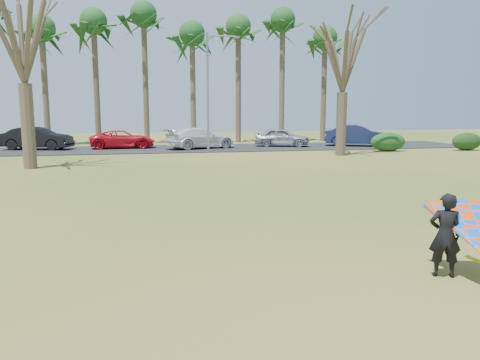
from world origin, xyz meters
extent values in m
plane|color=#2B5111|center=(0.00, 0.00, 0.00)|extent=(100.00, 100.00, 0.00)
cube|color=black|center=(0.00, 25.00, 0.03)|extent=(46.00, 7.00, 0.06)
cylinder|color=#4F3C2F|center=(-10.00, 31.00, 4.50)|extent=(0.48, 0.48, 9.00)
ellipsoid|color=#184519|center=(-10.00, 31.00, 9.30)|extent=(4.84, 4.84, 3.08)
cylinder|color=#46372A|center=(-6.00, 31.00, 4.85)|extent=(0.48, 0.48, 9.70)
ellipsoid|color=#1A4B1D|center=(-6.00, 31.00, 10.00)|extent=(4.84, 4.84, 3.08)
cylinder|color=brown|center=(-2.00, 31.00, 5.20)|extent=(0.48, 0.48, 10.40)
ellipsoid|color=#19481B|center=(-2.00, 31.00, 10.70)|extent=(4.84, 4.84, 3.08)
cylinder|color=brown|center=(2.00, 31.00, 4.50)|extent=(0.48, 0.48, 9.00)
ellipsoid|color=#17421B|center=(2.00, 31.00, 9.30)|extent=(4.84, 4.84, 3.08)
cylinder|color=#4D3B2E|center=(6.00, 31.00, 4.85)|extent=(0.48, 0.48, 9.70)
ellipsoid|color=#194719|center=(6.00, 31.00, 10.00)|extent=(4.84, 4.84, 3.08)
cylinder|color=brown|center=(10.00, 31.00, 5.20)|extent=(0.48, 0.48, 10.40)
ellipsoid|color=#184319|center=(10.00, 31.00, 10.70)|extent=(4.84, 4.84, 3.08)
cylinder|color=#46372A|center=(14.00, 31.00, 4.50)|extent=(0.48, 0.48, 9.00)
ellipsoid|color=#194619|center=(14.00, 31.00, 9.30)|extent=(4.84, 4.84, 3.08)
cylinder|color=#453529|center=(-8.00, 15.00, 2.10)|extent=(0.64, 0.64, 4.20)
cylinder|color=#47392B|center=(10.00, 18.00, 1.99)|extent=(0.64, 0.64, 3.99)
cylinder|color=gray|center=(2.00, 22.00, 4.00)|extent=(0.16, 0.16, 8.00)
cylinder|color=gray|center=(3.00, 22.00, 7.80)|extent=(2.00, 0.10, 0.10)
cube|color=gray|center=(4.00, 22.00, 7.75)|extent=(0.40, 0.18, 0.12)
ellipsoid|color=#163D18|center=(14.46, 20.02, 0.66)|extent=(2.62, 1.19, 1.31)
ellipsoid|color=black|center=(20.40, 19.51, 0.64)|extent=(2.31, 1.08, 1.28)
imported|color=black|center=(-9.83, 25.96, 0.87)|extent=(5.17, 2.89, 1.61)
imported|color=red|center=(-3.87, 25.96, 0.72)|extent=(4.84, 2.39, 1.32)
imported|color=silver|center=(1.76, 24.54, 0.82)|extent=(5.69, 3.86, 1.53)
imported|color=#91959E|center=(8.24, 25.08, 0.78)|extent=(4.54, 3.01, 1.43)
imported|color=#1A234E|center=(14.17, 24.23, 0.89)|extent=(5.31, 3.70, 1.66)
imported|color=black|center=(2.68, -2.88, 0.76)|extent=(0.65, 0.54, 1.51)
cone|color=#0559F6|center=(3.13, -3.13, 0.85)|extent=(2.13, 2.39, 2.02)
camera|label=1|loc=(-2.54, -9.97, 2.97)|focal=35.00mm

